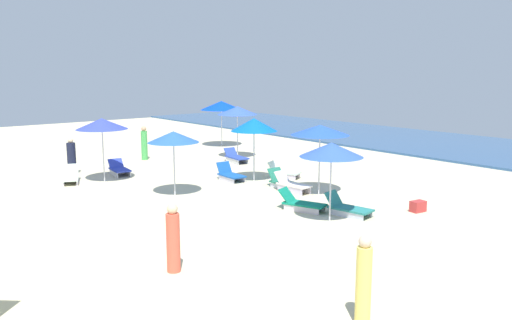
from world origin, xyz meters
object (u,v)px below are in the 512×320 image
(umbrella_4, at_px, (237,111))
(lounge_chair_5_0, at_px, (230,175))
(lounge_chair_1_1, at_px, (347,208))
(lounge_chair_5_1, at_px, (283,172))
(lounge_chair_4_0, at_px, (236,157))
(beachgoer_0, at_px, (364,282))
(lounge_chair_6_0, at_px, (292,185))
(umbrella_3, at_px, (102,124))
(umbrella_5, at_px, (254,125))
(lounge_chair_3_0, at_px, (119,169))
(beachgoer_1, at_px, (72,157))
(beachgoer_4, at_px, (173,239))
(umbrella_6, at_px, (320,130))
(umbrella_0, at_px, (221,105))
(lounge_chair_1_0, at_px, (301,203))
(lounge_chair_6_1, at_px, (284,182))
(beachgoer_3, at_px, (144,144))
(lounge_chair_3_1, at_px, (71,177))
(cooler_box_0, at_px, (418,206))
(umbrella_1, at_px, (331,150))
(umbrella_2, at_px, (173,137))

(umbrella_4, height_order, lounge_chair_5_0, umbrella_4)
(lounge_chair_1_1, xyz_separation_m, lounge_chair_5_1, (-5.47, 2.21, 0.02))
(lounge_chair_4_0, distance_m, beachgoer_0, 16.82)
(beachgoer_0, bearing_deg, lounge_chair_6_0, 1.23)
(umbrella_3, bearing_deg, umbrella_5, 52.02)
(lounge_chair_4_0, relative_size, umbrella_5, 0.60)
(lounge_chair_3_0, distance_m, beachgoer_1, 2.17)
(umbrella_3, height_order, beachgoer_4, umbrella_3)
(umbrella_3, xyz_separation_m, lounge_chair_6_0, (6.16, 4.69, -2.09))
(lounge_chair_3_0, relative_size, umbrella_6, 0.55)
(umbrella_0, xyz_separation_m, lounge_chair_1_0, (13.24, -6.27, -2.17))
(umbrella_4, xyz_separation_m, lounge_chair_6_1, (6.58, -2.75, -2.20))
(lounge_chair_3_0, xyz_separation_m, beachgoer_3, (-2.78, 2.66, 0.56))
(lounge_chair_1_0, bearing_deg, lounge_chair_3_1, 95.89)
(umbrella_3, height_order, umbrella_5, umbrella_3)
(lounge_chair_6_1, bearing_deg, lounge_chair_1_0, -120.34)
(umbrella_5, distance_m, beachgoer_3, 7.67)
(lounge_chair_1_0, height_order, cooler_box_0, lounge_chair_1_0)
(lounge_chair_3_0, relative_size, lounge_chair_4_0, 0.91)
(umbrella_0, height_order, lounge_chair_6_0, umbrella_0)
(umbrella_0, distance_m, beachgoer_1, 10.36)
(umbrella_6, xyz_separation_m, beachgoer_4, (3.09, -7.90, -1.62))
(umbrella_6, bearing_deg, umbrella_4, 163.11)
(beachgoer_1, bearing_deg, beachgoer_4, -124.01)
(umbrella_3, height_order, umbrella_4, umbrella_4)
(umbrella_1, distance_m, lounge_chair_5_0, 6.94)
(umbrella_4, height_order, beachgoer_3, umbrella_4)
(lounge_chair_1_0, bearing_deg, umbrella_0, 44.72)
(umbrella_5, xyz_separation_m, umbrella_6, (3.34, 0.35, 0.06))
(lounge_chair_5_0, distance_m, beachgoer_0, 12.71)
(umbrella_0, relative_size, umbrella_5, 1.03)
(lounge_chair_4_0, bearing_deg, lounge_chair_6_1, -102.04)
(umbrella_3, relative_size, lounge_chair_3_1, 1.75)
(lounge_chair_3_1, xyz_separation_m, lounge_chair_4_0, (0.51, 7.96, 0.02))
(umbrella_5, xyz_separation_m, beachgoer_4, (6.42, -7.55, -1.56))
(umbrella_2, relative_size, umbrella_5, 0.91)
(lounge_chair_5_0, height_order, beachgoer_4, beachgoer_4)
(lounge_chair_1_1, xyz_separation_m, beachgoer_0, (4.98, -5.29, 0.57))
(lounge_chair_1_1, relative_size, umbrella_5, 0.61)
(lounge_chair_1_0, distance_m, lounge_chair_6_0, 2.58)
(umbrella_1, distance_m, lounge_chair_1_0, 2.41)
(umbrella_3, height_order, lounge_chair_6_0, umbrella_3)
(beachgoer_0, bearing_deg, lounge_chair_3_1, 36.28)
(lounge_chair_1_0, height_order, umbrella_4, umbrella_4)
(lounge_chair_3_1, height_order, beachgoer_4, beachgoer_4)
(umbrella_5, bearing_deg, lounge_chair_5_1, 75.86)
(umbrella_1, relative_size, lounge_chair_1_1, 1.53)
(umbrella_2, bearing_deg, lounge_chair_1_0, 25.86)
(umbrella_4, bearing_deg, umbrella_6, -16.89)
(lounge_chair_3_0, bearing_deg, lounge_chair_1_0, -69.94)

